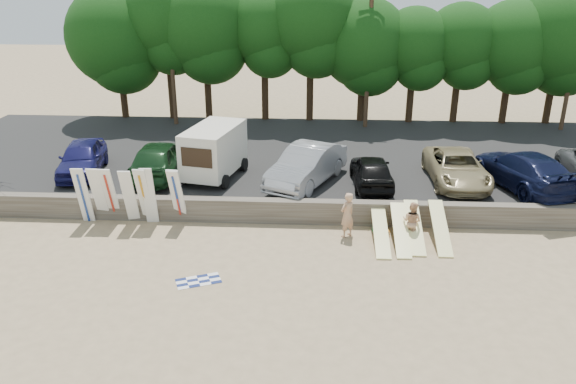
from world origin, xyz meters
name	(u,v)px	position (x,y,z in m)	size (l,w,h in m)	color
ground	(341,257)	(0.00, 0.00, 0.00)	(120.00, 120.00, 0.00)	tan
seawall	(339,212)	(0.00, 3.00, 0.50)	(44.00, 0.50, 1.00)	#6B6356
parking_lot	(335,159)	(0.00, 10.50, 0.35)	(44.00, 14.50, 0.70)	#282828
treeline	(321,32)	(-0.87, 17.58, 6.27)	(33.83, 6.39, 9.23)	#382616
utility_poles	(369,50)	(2.00, 16.00, 5.43)	(25.80, 0.26, 9.00)	#473321
box_trailer	(214,150)	(-5.77, 6.37, 2.07)	(2.83, 4.16, 2.44)	beige
car_0	(82,158)	(-12.22, 6.57, 1.49)	(1.86, 4.61, 1.57)	#171751
car_1	(160,158)	(-8.39, 6.42, 1.57)	(2.06, 5.12, 1.75)	black
car_2	(307,165)	(-1.42, 5.81, 1.57)	(1.84, 5.28, 1.74)	#9B9BA0
car_3	(372,171)	(1.53, 5.65, 1.42)	(1.70, 4.23, 1.44)	black
car_4	(456,168)	(5.46, 6.31, 1.42)	(2.39, 5.19, 1.44)	#9C8C63
car_5	(523,170)	(8.30, 5.86, 1.54)	(2.34, 5.76, 1.67)	black
surfboard_upright_0	(83,195)	(-10.52, 2.39, 1.27)	(0.50, 0.06, 2.60)	white
surfboard_upright_1	(99,195)	(-9.92, 2.54, 1.25)	(0.50, 0.06, 2.60)	white
surfboard_upright_2	(110,195)	(-9.44, 2.56, 1.25)	(0.50, 0.06, 2.60)	white
surfboard_upright_3	(129,197)	(-8.59, 2.41, 1.25)	(0.50, 0.06, 2.60)	white
surfboard_upright_4	(144,196)	(-8.00, 2.50, 1.26)	(0.50, 0.06, 2.60)	white
surfboard_upright_5	(149,196)	(-7.78, 2.47, 1.28)	(0.50, 0.06, 2.60)	white
surfboard_upright_6	(177,196)	(-6.64, 2.57, 1.25)	(0.50, 0.06, 2.60)	white
surfboard_upright_7	(177,196)	(-6.65, 2.56, 1.26)	(0.50, 0.06, 2.60)	white
surfboard_low_0	(381,232)	(1.58, 1.33, 0.42)	(0.56, 3.00, 0.07)	#FFF9A0
surfboard_low_1	(401,230)	(2.34, 1.36, 0.55)	(0.56, 3.00, 0.07)	#FFF9A0
surfboard_low_2	(414,227)	(2.90, 1.59, 0.57)	(0.56, 3.00, 0.07)	#FFF9A0
surfboard_low_3	(440,228)	(3.88, 1.55, 0.59)	(0.56, 3.00, 0.07)	#FFF9A0
beachgoer_a	(347,215)	(0.28, 1.78, 0.93)	(0.68, 0.45, 1.86)	tan
beachgoer_b	(412,221)	(2.78, 1.58, 0.80)	(0.78, 0.61, 1.61)	tan
cooler	(378,227)	(1.57, 2.40, 0.16)	(0.38, 0.30, 0.32)	green
gear_bag	(385,233)	(1.83, 1.95, 0.11)	(0.30, 0.25, 0.22)	orange
beach_towel	(198,281)	(-4.90, -1.97, 0.01)	(1.50, 1.50, 0.00)	white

